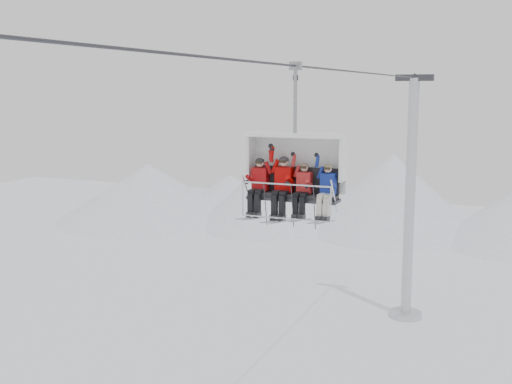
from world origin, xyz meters
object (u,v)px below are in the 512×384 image
at_px(skier_far_right, 327,189).
at_px(skier_center_left, 283,184).
at_px(skier_center_right, 303,188).
at_px(chairlift_carrier, 296,165).
at_px(skier_far_left, 259,184).
at_px(lift_tower_right, 409,216).

bearing_deg(skier_far_right, skier_center_left, 179.13).
bearing_deg(skier_center_right, chairlift_carrier, 132.91).
xyz_separation_m(skier_far_left, skier_center_left, (0.68, 0.01, 0.03)).
distance_m(chairlift_carrier, skier_center_left, 0.62).
height_order(skier_far_left, skier_center_right, skier_far_left).
relative_size(lift_tower_right, skier_center_right, 7.99).
bearing_deg(skier_far_left, chairlift_carrier, 18.28).
relative_size(skier_center_left, skier_far_right, 1.04).
height_order(chairlift_carrier, skier_far_left, chairlift_carrier).
distance_m(skier_center_left, skier_far_right, 1.20).
bearing_deg(skier_center_left, skier_far_right, -0.87).
height_order(lift_tower_right, skier_center_right, lift_tower_right).
relative_size(lift_tower_right, skier_far_left, 7.99).
relative_size(lift_tower_right, skier_center_left, 7.71).
bearing_deg(skier_center_left, skier_far_left, -179.36).
height_order(skier_center_left, skier_far_right, skier_center_left).
distance_m(chairlift_carrier, skier_far_left, 1.11).
height_order(skier_center_left, skier_center_right, skier_center_left).
bearing_deg(chairlift_carrier, skier_far_right, -18.92).
distance_m(skier_far_left, skier_far_right, 1.88).
bearing_deg(chairlift_carrier, skier_center_left, -130.85).
distance_m(skier_far_left, skier_center_left, 0.68).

